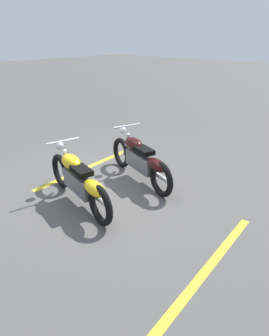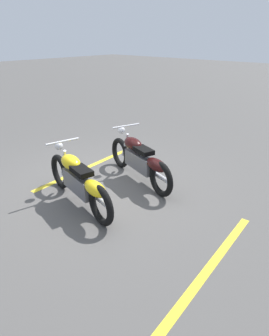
% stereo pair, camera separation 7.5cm
% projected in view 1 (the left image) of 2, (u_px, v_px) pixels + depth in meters
% --- Properties ---
extents(ground_plane, '(60.00, 60.00, 0.00)m').
position_uv_depth(ground_plane, '(98.00, 184.00, 6.11)').
color(ground_plane, '#514F4C').
extents(motorcycle_bright_foreground, '(2.20, 0.72, 1.04)m').
position_uv_depth(motorcycle_bright_foreground, '(79.00, 181.00, 5.19)').
color(motorcycle_bright_foreground, black).
rests_on(motorcycle_bright_foreground, ground).
extents(motorcycle_dark_foreground, '(2.16, 0.84, 1.04)m').
position_uv_depth(motorcycle_dark_foreground, '(141.00, 160.00, 6.06)').
color(motorcycle_dark_foreground, black).
rests_on(motorcycle_dark_foreground, ground).
extents(parking_stripe_near, '(0.38, 3.20, 0.01)m').
position_uv_depth(parking_stripe_near, '(93.00, 165.00, 6.97)').
color(parking_stripe_near, yellow).
rests_on(parking_stripe_near, ground).
extents(parking_stripe_mid, '(0.38, 3.20, 0.01)m').
position_uv_depth(parking_stripe_mid, '(200.00, 278.00, 3.75)').
color(parking_stripe_mid, yellow).
rests_on(parking_stripe_mid, ground).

